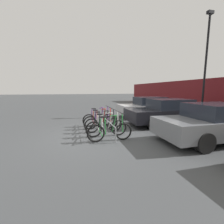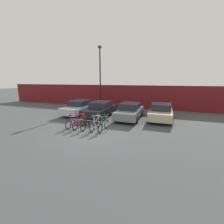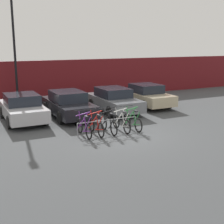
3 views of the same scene
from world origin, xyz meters
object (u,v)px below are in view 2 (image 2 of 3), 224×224
at_px(bicycle_red, 79,123).
at_px(car_grey, 130,111).
at_px(bicycle_white, 95,124).
at_px(bicycle_green, 103,125).
at_px(car_silver, 79,107).
at_px(bike_rack, 88,122).
at_px(car_beige, 161,112).
at_px(lamp_post, 100,75).
at_px(bicycle_black, 87,124).
at_px(car_black, 101,109).
at_px(bicycle_purple, 73,122).

bearing_deg(bicycle_red, car_grey, 51.42).
xyz_separation_m(bicycle_white, bicycle_green, (0.58, 0.00, 0.00)).
bearing_deg(car_silver, bike_rack, -50.46).
relative_size(car_beige, lamp_post, 0.55).
xyz_separation_m(bicycle_red, bicycle_black, (0.61, 0.00, 0.00)).
bearing_deg(car_black, bicycle_white, -71.21).
distance_m(car_black, car_beige, 5.36).
height_order(car_black, car_beige, same).
relative_size(car_grey, lamp_post, 0.59).
relative_size(bicycle_red, bicycle_black, 1.00).
height_order(bicycle_purple, bicycle_black, same).
height_order(bicycle_green, car_black, car_black).
height_order(bike_rack, bicycle_purple, bicycle_purple).
bearing_deg(car_silver, bicycle_black, -51.88).
height_order(car_silver, car_beige, same).
height_order(bike_rack, car_silver, car_silver).
relative_size(bicycle_red, car_black, 0.38).
xyz_separation_m(bicycle_black, bicycle_green, (1.23, 0.00, 0.00)).
relative_size(bicycle_purple, car_grey, 0.40).
xyz_separation_m(bike_rack, bicycle_white, (0.61, -0.15, -0.10)).
bearing_deg(bicycle_black, car_black, 102.41).
xyz_separation_m(car_black, car_beige, (5.34, 0.55, -0.00)).
height_order(bicycle_black, lamp_post, lamp_post).
bearing_deg(car_black, bicycle_green, -63.57).
height_order(bicycle_green, car_grey, car_grey).
bearing_deg(lamp_post, car_beige, -27.01).
xyz_separation_m(bicycle_purple, bicycle_white, (1.81, 0.00, 0.00)).
relative_size(bicycle_red, car_grey, 0.40).
xyz_separation_m(bicycle_white, car_beige, (4.07, 4.27, 0.31)).
xyz_separation_m(car_beige, lamp_post, (-7.26, 3.70, 3.27)).
bearing_deg(bicycle_green, car_grey, 76.27).
xyz_separation_m(bicycle_purple, car_beige, (5.88, 4.27, 0.31)).
xyz_separation_m(bicycle_black, bicycle_white, (0.65, 0.00, 0.00)).
distance_m(bike_rack, bicycle_red, 0.67).
distance_m(bike_rack, car_beige, 6.24).
height_order(car_grey, lamp_post, lamp_post).
relative_size(bicycle_black, bicycle_white, 1.00).
relative_size(bike_rack, car_silver, 0.71).
bearing_deg(bicycle_purple, lamp_post, 98.03).
distance_m(car_black, car_grey, 2.76).
bearing_deg(car_black, bicycle_purple, -98.28).
bearing_deg(bicycle_red, car_silver, 119.59).
height_order(bicycle_white, car_black, car_black).
bearing_deg(bike_rack, bicycle_red, -166.99).
relative_size(bike_rack, lamp_post, 0.41).
bearing_deg(car_grey, car_black, -179.12).
relative_size(bicycle_green, car_grey, 0.40).
height_order(car_black, lamp_post, lamp_post).
bearing_deg(bicycle_green, car_silver, 137.74).
bearing_deg(bike_rack, lamp_post, 108.23).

